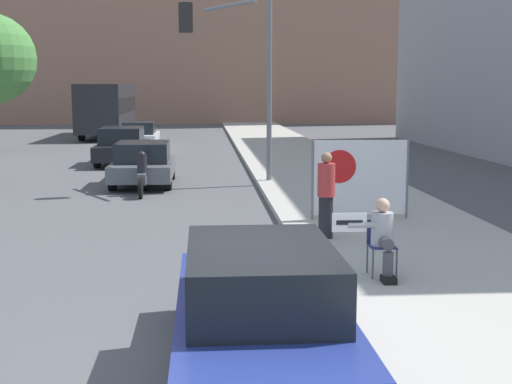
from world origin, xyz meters
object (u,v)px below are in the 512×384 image
Objects in this scene: jogger_on_sidewalk at (326,195)px; motorcycle_on_road at (142,176)px; traffic_light_pole at (239,58)px; car_on_road_nearest at (143,163)px; city_bus_on_road at (107,107)px; protest_banner at (359,177)px; seated_protester at (382,235)px; car_on_road_midblock at (122,146)px; parked_car_curbside at (260,309)px; car_on_road_distant at (140,135)px.

motorcycle_on_road is (-4.11, 7.08, -0.47)m from jogger_on_sidewalk.
traffic_light_pole is at bearing 23.69° from motorcycle_on_road.
car_on_road_nearest is 0.40× the size of city_bus_on_road.
protest_banner is (1.08, 1.93, 0.08)m from jogger_on_sidewalk.
car_on_road_nearest is at bearing 110.82° from seated_protester.
car_on_road_nearest is (-4.61, 12.16, -0.13)m from seated_protester.
car_on_road_nearest reaches higher than motorcycle_on_road.
seated_protester is 0.26× the size of car_on_road_midblock.
traffic_light_pole is (-1.24, 8.34, 2.94)m from jogger_on_sidewalk.
traffic_light_pole is at bearing -16.63° from car_on_road_nearest.
parked_car_curbside is at bearing -80.07° from car_on_road_midblock.
protest_banner is 0.51× the size of car_on_road_distant.
car_on_road_nearest is (-2.47, 15.39, -0.02)m from parked_car_curbside.
traffic_light_pole is 1.24× the size of parked_car_curbside.
traffic_light_pole reaches higher than car_on_road_nearest.
traffic_light_pole is 1.20× the size of car_on_road_midblock.
city_bus_on_road is at bearing 99.64° from parked_car_curbside.
seated_protester is 0.28× the size of car_on_road_distant.
jogger_on_sidewalk is at bearing -81.55° from traffic_light_pole.
protest_banner is 0.39× the size of traffic_light_pole.
parked_car_curbside is 38.82m from city_bus_on_road.
car_on_road_distant is (-1.31, 14.13, -0.01)m from car_on_road_nearest.
parked_car_curbside is 1.06× the size of car_on_road_distant.
protest_banner is 0.21× the size of city_bus_on_road.
seated_protester is at bearing -77.31° from car_on_road_distant.
car_on_road_distant is 0.41× the size of city_bus_on_road.
protest_banner reaches higher than motorcycle_on_road.
traffic_light_pole reaches higher than protest_banner.
jogger_on_sidewalk is at bearing -70.31° from car_on_road_midblock.
seated_protester is 0.22× the size of traffic_light_pole.
motorcycle_on_road is (1.50, -8.57, -0.20)m from car_on_road_midblock.
protest_banner is at bearing -53.86° from car_on_road_nearest.
car_on_road_midblock reaches higher than parked_car_curbside.
jogger_on_sidewalk is at bearing -59.88° from motorcycle_on_road.
seated_protester is 0.59× the size of motorcycle_on_road.
jogger_on_sidewalk reaches higher than seated_protester.
city_bus_on_road is at bearing 107.24° from protest_banner.
car_on_road_distant is at bearing 95.30° from car_on_road_nearest.
protest_banner is 9.05m from car_on_road_nearest.
seated_protester is at bearing 56.38° from parked_car_curbside.
jogger_on_sidewalk is 8.93m from traffic_light_pole.
protest_banner is at bearing 81.59° from seated_protester.
protest_banner reaches higher than car_on_road_nearest.
city_bus_on_road is at bearing 107.29° from car_on_road_distant.
parked_car_curbside is at bearing -80.36° from city_bus_on_road.
car_on_road_distant is at bearing -72.71° from city_bus_on_road.
seated_protester is at bearing -69.25° from car_on_road_nearest.
traffic_light_pole is (-2.32, 6.41, 2.86)m from protest_banner.
traffic_light_pole is 2.71× the size of motorcycle_on_road.
car_on_road_distant is (-5.92, 26.29, -0.14)m from seated_protester.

